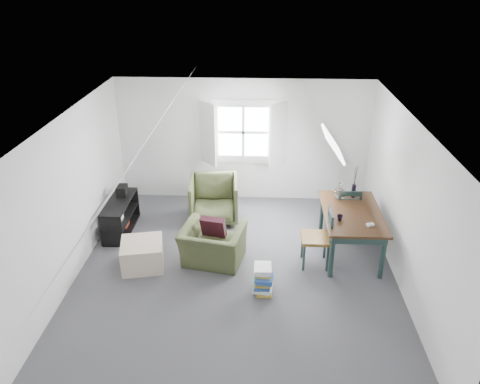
# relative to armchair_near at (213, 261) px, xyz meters

# --- Properties ---
(floor) EXTENTS (5.50, 5.50, 0.00)m
(floor) POSITION_rel_armchair_near_xyz_m (0.39, -0.34, 0.00)
(floor) COLOR #49494E
(floor) RESTS_ON ground
(ceiling) EXTENTS (5.50, 5.50, 0.00)m
(ceiling) POSITION_rel_armchair_near_xyz_m (0.39, -0.34, 2.50)
(ceiling) COLOR white
(ceiling) RESTS_ON wall_back
(wall_back) EXTENTS (5.00, 0.00, 5.00)m
(wall_back) POSITION_rel_armchair_near_xyz_m (0.39, 2.41, 1.25)
(wall_back) COLOR white
(wall_back) RESTS_ON ground
(wall_front) EXTENTS (5.00, 0.00, 5.00)m
(wall_front) POSITION_rel_armchair_near_xyz_m (0.39, -3.09, 1.25)
(wall_front) COLOR white
(wall_front) RESTS_ON ground
(wall_left) EXTENTS (0.00, 5.50, 5.50)m
(wall_left) POSITION_rel_armchair_near_xyz_m (-2.11, -0.34, 1.25)
(wall_left) COLOR white
(wall_left) RESTS_ON ground
(wall_right) EXTENTS (0.00, 5.50, 5.50)m
(wall_right) POSITION_rel_armchair_near_xyz_m (2.89, -0.34, 1.25)
(wall_right) COLOR white
(wall_right) RESTS_ON ground
(slope_left) EXTENTS (3.19, 5.50, 4.48)m
(slope_left) POSITION_rel_armchair_near_xyz_m (-1.16, -0.34, 1.78)
(slope_left) COLOR white
(slope_left) RESTS_ON wall_left
(slope_right) EXTENTS (3.19, 5.50, 4.48)m
(slope_right) POSITION_rel_armchair_near_xyz_m (1.94, -0.34, 1.78)
(slope_right) COLOR white
(slope_right) RESTS_ON wall_right
(dormer_window) EXTENTS (1.71, 0.35, 1.30)m
(dormer_window) POSITION_rel_armchair_near_xyz_m (0.39, 2.33, 1.45)
(dormer_window) COLOR white
(dormer_window) RESTS_ON wall_back
(skylight) EXTENTS (0.35, 0.75, 0.47)m
(skylight) POSITION_rel_armchair_near_xyz_m (1.94, 0.96, 1.75)
(skylight) COLOR white
(skylight) RESTS_ON slope_right
(armchair_near) EXTENTS (1.12, 1.03, 0.63)m
(armchair_near) POSITION_rel_armchair_near_xyz_m (0.00, 0.00, 0.00)
(armchair_near) COLOR #3C4324
(armchair_near) RESTS_ON floor
(armchair_far) EXTENTS (0.96, 0.99, 0.84)m
(armchair_far) POSITION_rel_armchair_near_xyz_m (-0.13, 1.44, 0.00)
(armchair_far) COLOR #3C4324
(armchair_far) RESTS_ON floor
(throw_pillow) EXTENTS (0.44, 0.31, 0.41)m
(throw_pillow) POSITION_rel_armchair_near_xyz_m (0.00, 0.15, 0.56)
(throw_pillow) COLOR #360E1A
(throw_pillow) RESTS_ON armchair_near
(ottoman) EXTENTS (0.77, 0.77, 0.43)m
(ottoman) POSITION_rel_armchair_near_xyz_m (-1.13, -0.18, 0.22)
(ottoman) COLOR #C6B09A
(ottoman) RESTS_ON floor
(dining_table) EXTENTS (0.94, 1.57, 0.79)m
(dining_table) POSITION_rel_armchair_near_xyz_m (2.26, 0.38, 0.68)
(dining_table) COLOR #331C0E
(dining_table) RESTS_ON floor
(demijohn) EXTENTS (0.21, 0.21, 0.29)m
(demijohn) POSITION_rel_armchair_near_xyz_m (2.11, 0.83, 0.91)
(demijohn) COLOR silver
(demijohn) RESTS_ON dining_table
(vase_twigs) EXTENTS (0.07, 0.08, 0.57)m
(vase_twigs) POSITION_rel_armchair_near_xyz_m (2.36, 0.93, 0.91)
(vase_twigs) COLOR black
(vase_twigs) RESTS_ON dining_table
(cup) EXTENTS (0.12, 0.12, 0.09)m
(cup) POSITION_rel_armchair_near_xyz_m (2.01, 0.08, 0.79)
(cup) COLOR black
(cup) RESTS_ON dining_table
(paper_box) EXTENTS (0.13, 0.11, 0.04)m
(paper_box) POSITION_rel_armchair_near_xyz_m (2.46, -0.07, 0.80)
(paper_box) COLOR white
(paper_box) RESTS_ON dining_table
(dining_chair_far) EXTENTS (0.44, 0.44, 0.95)m
(dining_chair_far) POSITION_rel_armchair_near_xyz_m (2.30, 0.99, 0.49)
(dining_chair_far) COLOR brown
(dining_chair_far) RESTS_ON floor
(dining_chair_near) EXTENTS (0.46, 0.46, 0.98)m
(dining_chair_near) POSITION_rel_armchair_near_xyz_m (1.69, 0.01, 0.51)
(dining_chair_near) COLOR brown
(dining_chair_near) RESTS_ON floor
(media_shelf) EXTENTS (0.39, 1.17, 0.60)m
(media_shelf) POSITION_rel_armchair_near_xyz_m (-1.79, 0.89, 0.27)
(media_shelf) COLOR black
(media_shelf) RESTS_ON floor
(electronics_box) EXTENTS (0.19, 0.26, 0.20)m
(electronics_box) POSITION_rel_armchair_near_xyz_m (-1.79, 1.18, 0.69)
(electronics_box) COLOR black
(electronics_box) RESTS_ON media_shelf
(magazine_stack) EXTENTS (0.33, 0.39, 0.44)m
(magazine_stack) POSITION_rel_armchair_near_xyz_m (0.83, -0.76, 0.22)
(magazine_stack) COLOR #B29933
(magazine_stack) RESTS_ON floor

